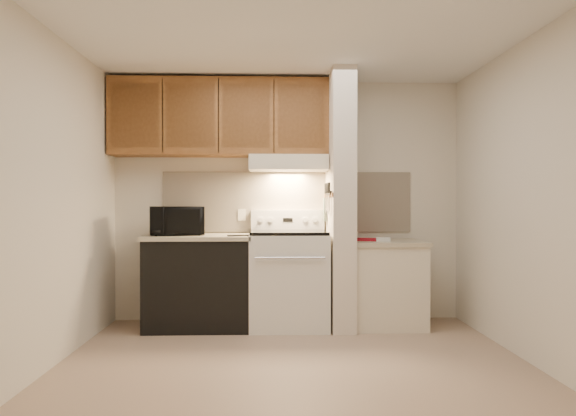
{
  "coord_description": "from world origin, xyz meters",
  "views": [
    {
      "loc": [
        -0.18,
        -3.9,
        1.22
      ],
      "look_at": [
        -0.02,
        0.75,
        1.18
      ],
      "focal_mm": 32.0,
      "sensor_mm": 36.0,
      "label": 1
    }
  ],
  "objects": [
    {
      "name": "right_countertop",
      "position": [
        0.97,
        1.15,
        0.83
      ],
      "size": [
        0.74,
        0.64,
        0.04
      ],
      "primitive_type": "cube",
      "color": "#B7AA8E",
      "rests_on": "right_cab_base"
    },
    {
      "name": "cab_gap_b",
      "position": [
        -0.69,
        1.16,
        2.08
      ],
      "size": [
        0.01,
        0.01,
        0.73
      ],
      "primitive_type": "cube",
      "color": "black",
      "rests_on": "upper_cabinets"
    },
    {
      "name": "teal_jar",
      "position": [
        -1.23,
        1.39,
        0.95
      ],
      "size": [
        0.1,
        0.1,
        0.09
      ],
      "primitive_type": "cylinder",
      "rotation": [
        0.0,
        0.0,
        0.33
      ],
      "color": "#225F54",
      "rests_on": "left_countertop"
    },
    {
      "name": "wall_right",
      "position": [
        1.8,
        0.0,
        1.25
      ],
      "size": [
        0.02,
        3.0,
        2.5
      ],
      "primitive_type": "cube",
      "color": "beige",
      "rests_on": "floor"
    },
    {
      "name": "knife_blade_d",
      "position": [
        0.38,
        1.17,
        1.22
      ],
      "size": [
        0.01,
        0.04,
        0.16
      ],
      "primitive_type": "cube",
      "color": "silver",
      "rests_on": "knife_strip"
    },
    {
      "name": "cab_door_a",
      "position": [
        -1.51,
        1.17,
        2.08
      ],
      "size": [
        0.46,
        0.01,
        0.63
      ],
      "primitive_type": "cube",
      "color": "brown",
      "rests_on": "upper_cabinets"
    },
    {
      "name": "cooktop",
      "position": [
        0.0,
        1.16,
        0.94
      ],
      "size": [
        0.74,
        0.64,
        0.03
      ],
      "primitive_type": "cube",
      "color": "black",
      "rests_on": "range_body"
    },
    {
      "name": "knife_blade_a",
      "position": [
        0.38,
        0.95,
        1.22
      ],
      "size": [
        0.01,
        0.03,
        0.16
      ],
      "primitive_type": "cube",
      "color": "silver",
      "rests_on": "knife_strip"
    },
    {
      "name": "knife_handle_e",
      "position": [
        0.38,
        1.26,
        1.37
      ],
      "size": [
        0.02,
        0.02,
        0.1
      ],
      "primitive_type": "cylinder",
      "color": "black",
      "rests_on": "knife_strip"
    },
    {
      "name": "pillar_trim",
      "position": [
        0.39,
        1.15,
        1.3
      ],
      "size": [
        0.01,
        0.7,
        0.04
      ],
      "primitive_type": "cube",
      "color": "brown",
      "rests_on": "partition_pillar"
    },
    {
      "name": "knife_strip",
      "position": [
        0.39,
        1.1,
        1.32
      ],
      "size": [
        0.02,
        0.42,
        0.04
      ],
      "primitive_type": "cube",
      "color": "black",
      "rests_on": "partition_pillar"
    },
    {
      "name": "floor",
      "position": [
        0.0,
        0.0,
        0.0
      ],
      "size": [
        3.6,
        3.6,
        0.0
      ],
      "primitive_type": "plane",
      "color": "tan",
      "rests_on": "ground"
    },
    {
      "name": "cab_gap_a",
      "position": [
        -1.23,
        1.16,
        2.08
      ],
      "size": [
        0.01,
        0.01,
        0.73
      ],
      "primitive_type": "cube",
      "color": "black",
      "rests_on": "upper_cabinets"
    },
    {
      "name": "cab_door_d",
      "position": [
        0.13,
        1.17,
        2.08
      ],
      "size": [
        0.46,
        0.01,
        0.63
      ],
      "primitive_type": "cube",
      "color": "brown",
      "rests_on": "upper_cabinets"
    },
    {
      "name": "hood_lip",
      "position": [
        0.0,
        1.07,
        1.58
      ],
      "size": [
        0.78,
        0.04,
        0.06
      ],
      "primitive_type": "cube",
      "color": "beige",
      "rests_on": "range_hood"
    },
    {
      "name": "range_knob_left_inner",
      "position": [
        -0.18,
        1.4,
        1.05
      ],
      "size": [
        0.05,
        0.02,
        0.05
      ],
      "primitive_type": "cylinder",
      "rotation": [
        1.57,
        0.0,
        0.0
      ],
      "color": "silver",
      "rests_on": "range_backguard"
    },
    {
      "name": "range_knob_left_outer",
      "position": [
        -0.28,
        1.4,
        1.05
      ],
      "size": [
        0.05,
        0.02,
        0.05
      ],
      "primitive_type": "cylinder",
      "rotation": [
        1.57,
        0.0,
        0.0
      ],
      "color": "silver",
      "rests_on": "range_backguard"
    },
    {
      "name": "left_countertop",
      "position": [
        -0.88,
        1.17,
        0.89
      ],
      "size": [
        1.04,
        0.67,
        0.04
      ],
      "primitive_type": "cube",
      "color": "#B7AA8E",
      "rests_on": "dishwasher_front"
    },
    {
      "name": "knife_blade_b",
      "position": [
        0.38,
        1.02,
        1.21
      ],
      "size": [
        0.01,
        0.04,
        0.18
      ],
      "primitive_type": "cube",
      "color": "silver",
      "rests_on": "knife_strip"
    },
    {
      "name": "white_box",
      "position": [
        0.92,
        1.07,
        0.87
      ],
      "size": [
        0.14,
        0.11,
        0.04
      ],
      "primitive_type": "cube",
      "rotation": [
        0.0,
        0.0,
        -0.14
      ],
      "color": "white",
      "rests_on": "right_countertop"
    },
    {
      "name": "oven_handle",
      "position": [
        0.0,
        0.8,
        0.72
      ],
      "size": [
        0.65,
        0.02,
        0.02
      ],
      "primitive_type": "cylinder",
      "rotation": [
        0.0,
        1.57,
        0.0
      ],
      "color": "silver",
      "rests_on": "range_body"
    },
    {
      "name": "right_cab_base",
      "position": [
        0.97,
        1.15,
        0.4
      ],
      "size": [
        0.7,
        0.6,
        0.81
      ],
      "primitive_type": "cube",
      "color": "beige",
      "rests_on": "floor"
    },
    {
      "name": "oven_window",
      "position": [
        0.0,
        0.84,
        0.5
      ],
      "size": [
        0.5,
        0.01,
        0.3
      ],
      "primitive_type": "cube",
      "color": "black",
      "rests_on": "range_body"
    },
    {
      "name": "ceiling",
      "position": [
        0.0,
        0.0,
        2.5
      ],
      "size": [
        3.6,
        3.6,
        0.0
      ],
      "primitive_type": "plane",
      "rotation": [
        3.14,
        0.0,
        0.0
      ],
      "color": "white",
      "rests_on": "wall_back"
    },
    {
      "name": "wall_back",
      "position": [
        0.0,
        1.5,
        1.25
      ],
      "size": [
        3.6,
        2.5,
        0.02
      ],
      "primitive_type": "cube",
      "rotation": [
        1.57,
        0.0,
        0.0
      ],
      "color": "beige",
      "rests_on": "floor"
    },
    {
      "name": "knife_handle_d",
      "position": [
        0.38,
        1.18,
        1.37
      ],
      "size": [
        0.02,
        0.02,
        0.1
      ],
      "primitive_type": "cylinder",
      "color": "black",
      "rests_on": "knife_strip"
    },
    {
      "name": "knife_blade_e",
      "position": [
        0.38,
        1.26,
        1.21
      ],
      "size": [
        0.01,
        0.04,
        0.18
      ],
      "primitive_type": "cube",
      "color": "silver",
      "rests_on": "knife_strip"
    },
    {
      "name": "knife_handle_c",
      "position": [
        0.38,
        1.1,
        1.37
      ],
      "size": [
        0.02,
        0.02,
        0.1
      ],
      "primitive_type": "cylinder",
      "color": "black",
      "rests_on": "knife_strip"
    },
    {
      "name": "knife_handle_b",
      "position": [
        0.38,
        1.02,
        1.37
      ],
      "size": [
        0.02,
        0.02,
        0.1
      ],
      "primitive_type": "cylinder",
      "color": "black",
      "rests_on": "knife_strip"
    },
    {
      "name": "cab_door_c",
      "position": [
        -0.42,
        1.17,
        2.08
      ],
      "size": [
        0.46,
        0.01,
        0.63
      ],
      "primitive_type": "cube",
      "color": "brown",
      "rests_on": "upper_cabinets"
    },
    {
      "name": "range_knob_right_inner",
      "position": [
        0.18,
        1.4,
        1.05
      ],
      "size": [
        0.05,
        0.02,
        0.05
      ],
      "primitive_type": "cylinder",
      "rotation": [
        1.57,
        0.0,
        0.0
      ],
      "color": "silver",
      "rests_on": "range_backguard"
    },
    {
      "name": "microwave",
      "position": [
        -1.1,
        1.15,
        1.05
      ],
      "size": [
        0.58,
        0.46,
        0.28
      ],
      "primitive_type": "imported",
      "rotation": [
        0.0,
        0.0,
        0.26
      ],
      "color": "black",
      "rests_on": "left_countertop"
    },
    {
      "name": "range_body",
      "position": [
        0.0,
        1.16,
        0.46
      ],
      "size": [
        0.76,
        0.65,
        0.92
      ],
      "primitive_type": "cube",
      "color": "silver",
      "rests_on": "floor"
    },
    {
      "name": "knife_blade_c",
      "position": [
        0.38,
        1.1,
        1.2
      ],
      "size": [
        0.01,
        0.04,
        0.2
      ],
      "primitive_type": "cube",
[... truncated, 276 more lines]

